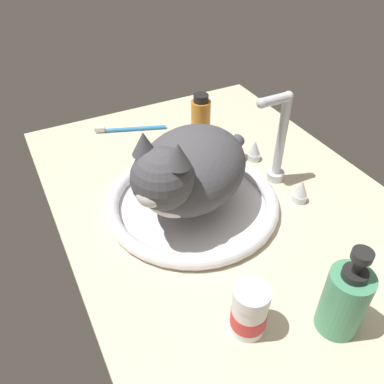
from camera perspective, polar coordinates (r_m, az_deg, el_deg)
countertop at (r=86.72cm, az=5.32°, el=-2.64°), size 100.44×68.42×3.00cm
sink_basin at (r=84.22cm, az=0.00°, el=-1.44°), size 36.29×36.29×2.84cm
faucet at (r=89.50cm, az=12.07°, el=6.05°), size 20.71×9.44×21.65cm
cat at (r=76.89cm, az=-0.79°, el=3.02°), size 30.51×35.78×19.61cm
pill_bottle at (r=63.30cm, az=8.15°, el=-16.45°), size 5.68×5.68×9.45cm
amber_bottle at (r=103.48cm, az=1.24°, el=10.31°), size 4.98×4.98×12.71cm
soap_pump_bottle at (r=65.32cm, az=20.72°, el=-14.26°), size 6.58×6.58×16.84cm
toothbrush at (r=111.29cm, az=-8.95°, el=8.87°), size 7.53×18.29×1.70cm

